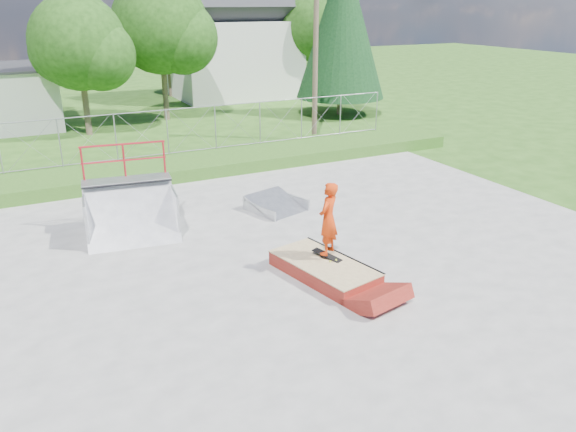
% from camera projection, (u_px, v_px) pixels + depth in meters
% --- Properties ---
extents(ground, '(120.00, 120.00, 0.00)m').
position_uv_depth(ground, '(287.00, 271.00, 13.88)').
color(ground, '#2A5016').
rests_on(ground, ground).
extents(concrete_pad, '(20.00, 16.00, 0.04)m').
position_uv_depth(concrete_pad, '(287.00, 270.00, 13.87)').
color(concrete_pad, gray).
rests_on(concrete_pad, ground).
extents(grass_berm, '(24.00, 3.00, 0.50)m').
position_uv_depth(grass_berm, '(177.00, 167.00, 21.71)').
color(grass_berm, '#2A5016').
rests_on(grass_berm, ground).
extents(grind_box, '(1.85, 2.93, 0.40)m').
position_uv_depth(grind_box, '(324.00, 269.00, 13.49)').
color(grind_box, maroon).
rests_on(grind_box, concrete_pad).
extents(quarter_pipe, '(2.71, 2.39, 2.46)m').
position_uv_depth(quarter_pipe, '(129.00, 195.00, 15.47)').
color(quarter_pipe, '#999AA0').
rests_on(quarter_pipe, concrete_pad).
extents(flat_bank_ramp, '(1.87, 1.93, 0.46)m').
position_uv_depth(flat_bank_ramp, '(277.00, 204.00, 17.76)').
color(flat_bank_ramp, '#999AA0').
rests_on(flat_bank_ramp, concrete_pad).
extents(skateboard, '(0.52, 0.82, 0.13)m').
position_uv_depth(skateboard, '(327.00, 256.00, 13.64)').
color(skateboard, black).
rests_on(skateboard, grind_box).
extents(skater, '(0.78, 0.73, 1.79)m').
position_uv_depth(skater, '(328.00, 222.00, 13.32)').
color(skater, red).
rests_on(skater, grind_box).
extents(chain_link_fence, '(20.00, 0.06, 1.80)m').
position_uv_depth(chain_link_fence, '(167.00, 132.00, 22.13)').
color(chain_link_fence, gray).
rests_on(chain_link_fence, grass_berm).
extents(gable_house, '(8.40, 6.08, 8.94)m').
position_uv_depth(gable_house, '(233.00, 39.00, 37.96)').
color(gable_house, silver).
rests_on(gable_house, ground).
extents(utility_pole, '(0.24, 0.24, 8.00)m').
position_uv_depth(utility_pole, '(316.00, 54.00, 25.60)').
color(utility_pole, brown).
rests_on(utility_pole, ground).
extents(tree_left_near, '(4.76, 4.48, 6.65)m').
position_uv_depth(tree_left_near, '(84.00, 46.00, 26.49)').
color(tree_left_near, brown).
rests_on(tree_left_near, ground).
extents(tree_center, '(5.44, 5.12, 7.60)m').
position_uv_depth(tree_center, '(167.00, 29.00, 29.82)').
color(tree_center, brown).
rests_on(tree_center, ground).
extents(tree_right_far, '(5.10, 4.80, 7.12)m').
position_uv_depth(tree_right_far, '(317.00, 28.00, 38.10)').
color(tree_right_far, brown).
rests_on(tree_right_far, ground).
extents(tree_back_mid, '(4.08, 3.84, 5.70)m').
position_uv_depth(tree_back_mid, '(171.00, 42.00, 37.99)').
color(tree_back_mid, brown).
rests_on(tree_back_mid, ground).
extents(conifer_tree, '(5.04, 5.04, 9.10)m').
position_uv_depth(conifer_tree, '(342.00, 24.00, 31.28)').
color(conifer_tree, brown).
rests_on(conifer_tree, ground).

